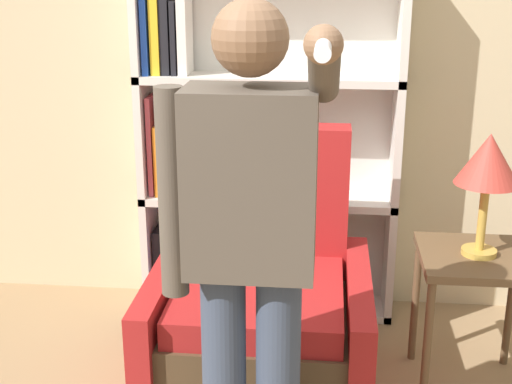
# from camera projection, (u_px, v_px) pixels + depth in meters

# --- Properties ---
(wall_back) EXTENTS (8.00, 0.06, 2.80)m
(wall_back) POSITION_uv_depth(u_px,v_px,m) (260.00, 53.00, 3.77)
(wall_back) COLOR beige
(wall_back) RESTS_ON ground_plane
(bookcase) EXTENTS (1.36, 0.28, 1.94)m
(bookcase) POSITION_uv_depth(u_px,v_px,m) (242.00, 146.00, 3.78)
(bookcase) COLOR silver
(bookcase) RESTS_ON ground_plane
(armchair) EXTENTS (0.96, 0.94, 1.15)m
(armchair) POSITION_uv_depth(u_px,v_px,m) (261.00, 313.00, 3.22)
(armchair) COLOR #4C3823
(armchair) RESTS_ON ground_plane
(person_standing) EXTENTS (0.56, 0.78, 1.77)m
(person_standing) POSITION_uv_depth(u_px,v_px,m) (249.00, 243.00, 2.25)
(person_standing) COLOR #384256
(person_standing) RESTS_ON ground_plane
(side_table) EXTENTS (0.50, 0.50, 0.66)m
(side_table) POSITION_uv_depth(u_px,v_px,m) (476.00, 276.00, 3.11)
(side_table) COLOR brown
(side_table) RESTS_ON ground_plane
(table_lamp) EXTENTS (0.27, 0.27, 0.54)m
(table_lamp) POSITION_uv_depth(u_px,v_px,m) (488.00, 164.00, 2.95)
(table_lamp) COLOR gold
(table_lamp) RESTS_ON side_table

